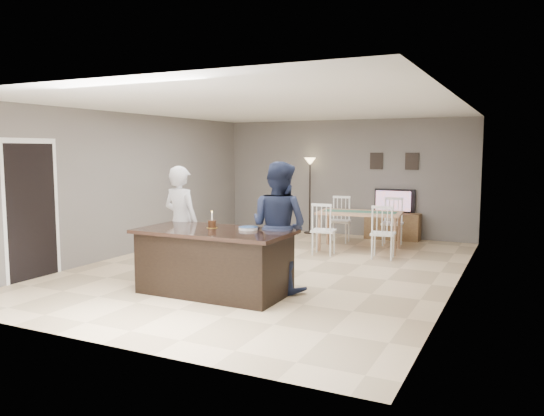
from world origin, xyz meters
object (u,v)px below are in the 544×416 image
at_px(man, 279,226).
at_px(plate_stack, 248,228).
at_px(dining_table, 360,218).
at_px(floor_lamp, 310,175).
at_px(birthday_cake, 212,224).
at_px(tv_console, 393,226).
at_px(television, 394,201).
at_px(kitchen_island, 215,261).
at_px(woman, 181,222).

bearing_deg(man, plate_stack, 59.67).
distance_m(man, dining_table, 3.51).
relative_size(dining_table, floor_lamp, 1.10).
relative_size(man, birthday_cake, 7.63).
height_order(tv_console, floor_lamp, floor_lamp).
bearing_deg(man, television, -85.52).
xyz_separation_m(kitchen_island, woman, (-0.95, 0.55, 0.42)).
bearing_deg(tv_console, plate_stack, -98.11).
distance_m(woman, birthday_cake, 0.93).
relative_size(tv_console, television, 1.31).
distance_m(plate_stack, dining_table, 3.89).
height_order(kitchen_island, birthday_cake, birthday_cake).
relative_size(kitchen_island, dining_table, 1.07).
relative_size(tv_console, floor_lamp, 0.66).
bearing_deg(tv_console, floor_lamp, 179.43).
relative_size(television, dining_table, 0.46).
distance_m(tv_console, floor_lamp, 2.29).
relative_size(kitchen_island, floor_lamp, 1.18).
xyz_separation_m(woman, man, (1.68, 0.00, 0.04)).
xyz_separation_m(man, plate_stack, (-0.30, -0.36, 0.00)).
bearing_deg(tv_console, woman, -113.18).
distance_m(birthday_cake, plate_stack, 0.56).
xyz_separation_m(woman, floor_lamp, (0.14, 5.04, 0.53)).
height_order(birthday_cake, dining_table, birthday_cake).
xyz_separation_m(dining_table, floor_lamp, (-1.69, 1.55, 0.77)).
bearing_deg(man, birthday_cake, 35.68).
bearing_deg(kitchen_island, man, 36.85).
relative_size(kitchen_island, tv_console, 1.79).
bearing_deg(plate_stack, kitchen_island, -156.05).
bearing_deg(kitchen_island, floor_lamp, 98.22).
height_order(woman, man, man).
distance_m(woman, man, 1.68).
bearing_deg(kitchen_island, dining_table, 77.62).
xyz_separation_m(tv_console, television, (0.00, 0.07, 0.56)).
height_order(woman, dining_table, woman).
height_order(kitchen_island, television, television).
distance_m(kitchen_island, dining_table, 4.14).
height_order(dining_table, floor_lamp, floor_lamp).
relative_size(television, plate_stack, 3.41).
bearing_deg(television, woman, 67.10).
bearing_deg(man, kitchen_island, 46.57).
bearing_deg(dining_table, tv_console, 71.99).
bearing_deg(plate_stack, television, 81.99).
height_order(kitchen_island, plate_stack, plate_stack).
bearing_deg(television, dining_table, 78.93).
bearing_deg(plate_stack, woman, 165.51).
bearing_deg(dining_table, birthday_cake, -110.89).
distance_m(kitchen_island, tv_console, 5.70).
distance_m(birthday_cake, floor_lamp, 5.52).
bearing_deg(television, birthday_cake, 76.53).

